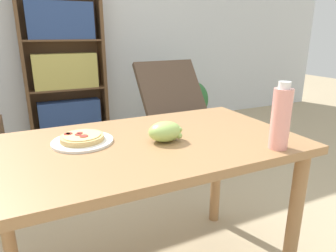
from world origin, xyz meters
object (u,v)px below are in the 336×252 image
(drink_bottle, at_px, (281,118))
(potted_plant_floor, at_px, (192,104))
(pizza_on_plate, at_px, (82,139))
(grape_bunch, at_px, (165,132))
(bookshelf, at_px, (65,69))
(lounge_chair_far, at_px, (180,126))

(drink_bottle, height_order, potted_plant_floor, drink_bottle)
(pizza_on_plate, distance_m, potted_plant_floor, 2.56)
(grape_bunch, xyz_separation_m, drink_bottle, (0.36, -0.26, 0.08))
(grape_bunch, relative_size, drink_bottle, 0.55)
(grape_bunch, height_order, potted_plant_floor, grape_bunch)
(pizza_on_plate, xyz_separation_m, bookshelf, (0.23, 2.32, 0.03))
(pizza_on_plate, bearing_deg, bookshelf, 84.36)
(bookshelf, distance_m, potted_plant_floor, 1.52)
(grape_bunch, xyz_separation_m, lounge_chair_far, (0.79, 1.37, -0.48))
(drink_bottle, distance_m, potted_plant_floor, 2.56)
(potted_plant_floor, bearing_deg, drink_bottle, -112.58)
(lounge_chair_far, relative_size, bookshelf, 0.55)
(pizza_on_plate, relative_size, bookshelf, 0.15)
(grape_bunch, xyz_separation_m, bookshelf, (-0.08, 2.44, 0.00))
(lounge_chair_far, xyz_separation_m, bookshelf, (-0.87, 1.07, 0.48))
(pizza_on_plate, height_order, bookshelf, bookshelf)
(grape_bunch, distance_m, drink_bottle, 0.45)
(bookshelf, bearing_deg, pizza_on_plate, -95.64)
(drink_bottle, height_order, bookshelf, bookshelf)
(lounge_chair_far, height_order, bookshelf, bookshelf)
(lounge_chair_far, distance_m, bookshelf, 1.46)
(grape_bunch, height_order, drink_bottle, drink_bottle)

